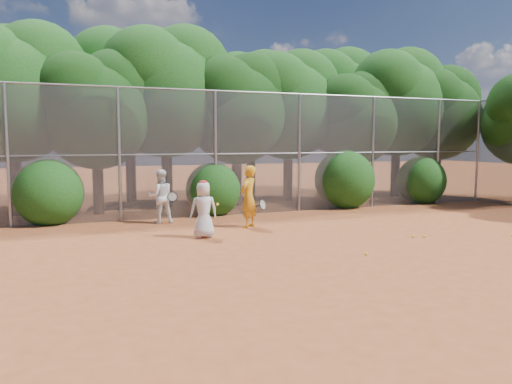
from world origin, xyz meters
name	(u,v)px	position (x,y,z in m)	size (l,w,h in m)	color
ground	(340,250)	(0.00, 0.00, 0.00)	(80.00, 80.00, 0.00)	#954621
fence_back	(241,152)	(-0.12, 6.00, 2.05)	(20.05, 0.09, 4.03)	gray
tree_1	(13,86)	(-6.94, 8.54, 4.16)	(4.64, 4.03, 6.35)	black
tree_2	(97,105)	(-4.45, 7.83, 3.58)	(3.99, 3.47, 5.47)	black
tree_3	(167,86)	(-1.94, 8.84, 4.40)	(4.89, 4.26, 6.70)	black
tree_4	(237,104)	(0.55, 8.24, 3.76)	(4.19, 3.64, 5.73)	black
tree_5	(289,100)	(3.06, 9.04, 4.05)	(4.51, 3.92, 6.17)	black
tree_6	(356,115)	(5.55, 8.03, 3.47)	(3.86, 3.36, 5.29)	black
tree_7	(398,98)	(8.06, 8.64, 4.28)	(4.77, 4.14, 6.53)	black
tree_8	(439,109)	(10.05, 8.34, 3.82)	(4.25, 3.70, 5.82)	black
tree_10	(130,85)	(-2.93, 11.05, 4.63)	(5.15, 4.48, 7.06)	black
tree_11	(252,100)	(2.06, 10.64, 4.16)	(4.64, 4.03, 6.35)	black
tree_12	(337,96)	(6.56, 11.24, 4.51)	(5.02, 4.37, 6.88)	black
bush_0	(48,190)	(-6.00, 6.30, 1.00)	(2.00, 2.00, 2.00)	#124110
bush_1	(213,187)	(-1.00, 6.30, 0.90)	(1.80, 1.80, 1.80)	#124110
bush_2	(344,177)	(4.00, 6.30, 1.10)	(2.20, 2.20, 2.20)	#124110
bush_3	(421,179)	(7.50, 6.30, 0.95)	(1.90, 1.90, 1.90)	#124110
player_yellow	(248,197)	(-0.82, 3.52, 0.87)	(0.88, 0.73, 1.73)	orange
player_teen	(204,209)	(-2.39, 2.54, 0.72)	(0.73, 0.50, 1.44)	silver
player_white	(160,196)	(-2.95, 5.20, 0.79)	(0.85, 0.71, 1.58)	white
ball_0	(425,236)	(2.73, 0.47, 0.03)	(0.07, 0.07, 0.07)	yellow
ball_1	(413,236)	(2.47, 0.58, 0.03)	(0.07, 0.07, 0.07)	yellow
ball_2	(512,234)	(5.02, -0.11, 0.03)	(0.07, 0.07, 0.07)	yellow
ball_3	(366,254)	(0.27, -0.62, 0.03)	(0.07, 0.07, 0.07)	yellow
ball_4	(356,212)	(3.56, 4.84, 0.03)	(0.07, 0.07, 0.07)	yellow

